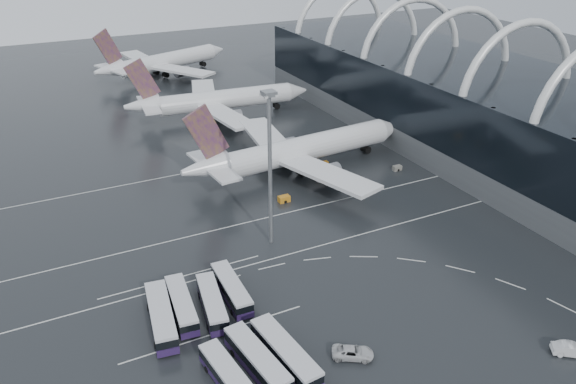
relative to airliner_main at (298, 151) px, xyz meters
name	(u,v)px	position (x,y,z in m)	size (l,w,h in m)	color
ground	(307,243)	(-13.30, -29.42, -5.07)	(420.00, 420.00, 0.00)	black
terminal	(487,109)	(48.26, -9.58, 5.80)	(42.00, 160.00, 34.90)	#575A5C
lane_marking_near	(312,248)	(-13.30, -31.42, -5.07)	(120.00, 0.25, 0.01)	silver
lane_marking_mid	(279,215)	(-13.30, -17.42, -5.07)	(120.00, 0.25, 0.01)	silver
lane_marking_far	(229,165)	(-13.30, 10.58, -5.07)	(120.00, 0.25, 0.01)	silver
bus_bay_line_south	(215,333)	(-37.30, -45.42, -5.07)	(28.00, 0.25, 0.01)	silver
bus_bay_line_north	(182,276)	(-37.30, -29.42, -5.07)	(28.00, 0.25, 0.01)	silver
airliner_main	(298,151)	(0.00, 0.00, 0.00)	(59.87, 52.31, 20.26)	silver
airliner_gate_b	(217,101)	(-3.34, 45.49, -0.24)	(55.64, 49.85, 19.31)	silver
airliner_gate_c	(162,62)	(-5.50, 97.99, -0.05)	(54.83, 49.98, 20.10)	silver
bus_row_near_a	(161,316)	(-43.75, -40.43, -3.19)	(5.01, 14.26, 3.44)	#24133C
bus_row_near_b	(182,305)	(-40.19, -38.92, -3.36)	(4.15, 12.88, 3.12)	#24133C
bus_row_near_c	(212,303)	(-35.91, -40.56, -3.37)	(4.78, 12.85, 3.09)	#24133C
bus_row_near_d	(232,289)	(-31.94, -38.62, -3.37)	(3.37, 12.67, 3.10)	#24133C
bus_row_far_a	(229,377)	(-39.13, -55.98, -3.41)	(4.13, 12.54, 3.03)	#24133C
bus_row_far_b	(257,360)	(-34.69, -54.96, -3.28)	(4.58, 13.51, 3.26)	#24133C
bus_row_far_c	(285,354)	(-30.82, -55.56, -3.20)	(4.50, 14.13, 3.42)	#24133C
van_curve_a	(353,352)	(-21.89, -58.50, -4.27)	(2.66, 5.77, 1.60)	silver
van_curve_c	(572,350)	(5.55, -71.72, -4.19)	(1.88, 5.38, 1.77)	silver
floodlight_mast	(270,152)	(-19.21, -26.18, 13.13)	(2.22, 2.22, 28.95)	gray
gse_cart_belly_a	(329,176)	(4.58, -7.08, -4.44)	(2.32, 1.37, 1.27)	#C67C1A
gse_cart_belly_c	(284,199)	(-9.91, -12.78, -4.41)	(2.44, 1.44, 1.33)	#C67C1A
gse_cart_belly_d	(397,168)	(21.22, -10.38, -4.50)	(2.11, 1.24, 1.15)	slate
gse_cart_belly_e	(324,164)	(6.84, -0.46, -4.51)	(2.09, 1.23, 1.14)	#C67C1A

